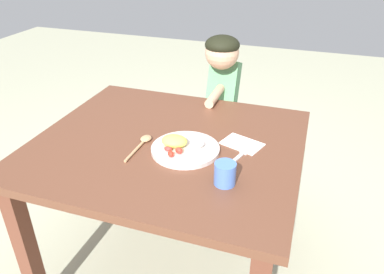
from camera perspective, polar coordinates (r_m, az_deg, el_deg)
ground_plane at (r=1.94m, az=-3.08°, el=-18.76°), size 8.00×8.00×0.00m
dining_table at (r=1.55m, az=-3.66°, el=-3.79°), size 1.06×0.93×0.70m
plate at (r=1.42m, az=-1.35°, el=-1.59°), size 0.26×0.26×0.06m
fork at (r=1.41m, az=7.37°, el=-2.87°), size 0.09×0.22×0.01m
spoon at (r=1.48m, az=-7.63°, el=-0.85°), size 0.04×0.20×0.02m
drinking_cup at (r=1.24m, az=5.08°, el=-5.61°), size 0.07×0.07×0.08m
person at (r=2.07m, az=4.66°, el=4.22°), size 0.17×0.39×0.99m
napkin at (r=1.49m, az=7.69°, el=-1.03°), size 0.18×0.15×0.00m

